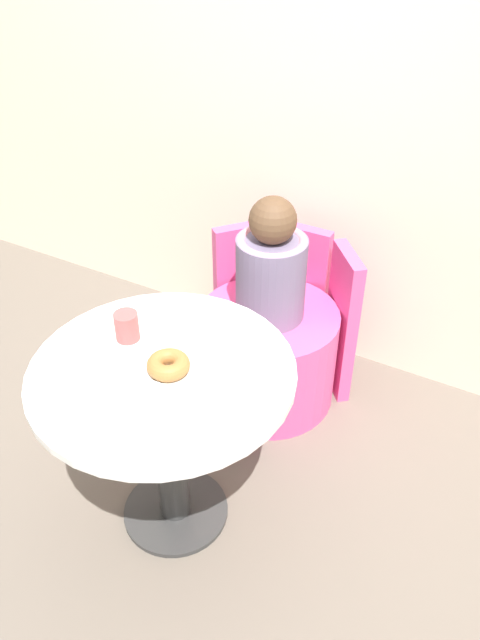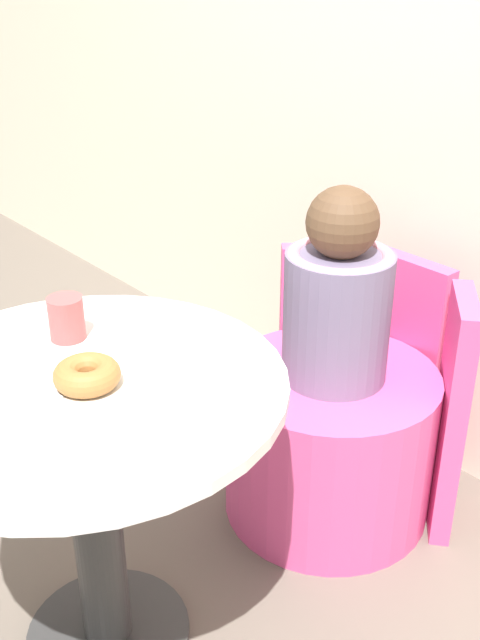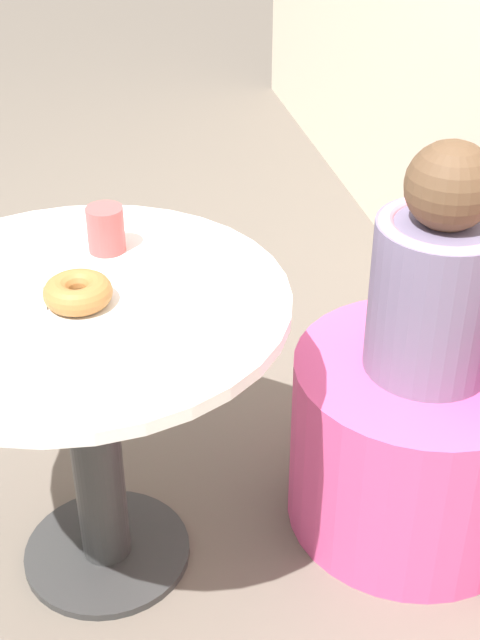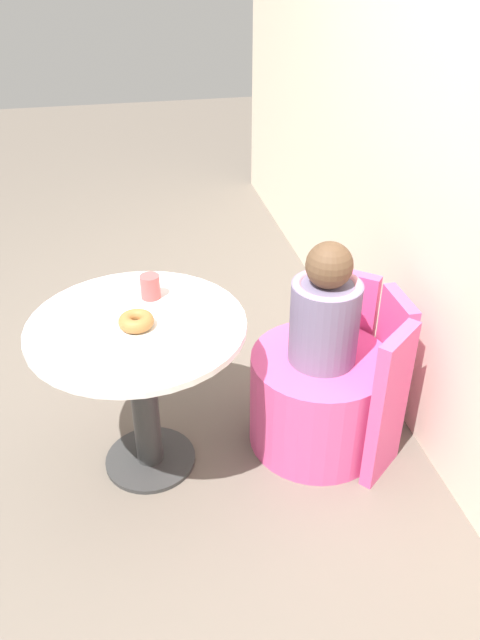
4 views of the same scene
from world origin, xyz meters
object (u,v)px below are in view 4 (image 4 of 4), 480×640
object	(u,v)px
donut	(136,321)
cup	(150,287)
tub_chair	(318,399)
child_figure	(325,310)
round_table	(140,362)

from	to	relation	value
donut	cup	distance (m)	0.20
tub_chair	donut	world-z (taller)	donut
child_figure	cup	size ratio (longest dim) A/B	5.39
cup	round_table	bearing A→B (deg)	-21.65
tub_chair	donut	distance (m)	0.84
round_table	cup	world-z (taller)	cup
round_table	cup	bearing A→B (deg)	158.35
tub_chair	child_figure	distance (m)	0.42
donut	cup	bearing A→B (deg)	161.02
donut	tub_chair	bearing A→B (deg)	91.46
round_table	tub_chair	size ratio (longest dim) A/B	1.40
child_figure	donut	xyz separation A→B (m)	(0.02, -0.69, 0.06)
tub_chair	cup	xyz separation A→B (m)	(-0.17, -0.62, 0.50)
round_table	donut	size ratio (longest dim) A/B	6.26
round_table	child_figure	size ratio (longest dim) A/B	1.58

